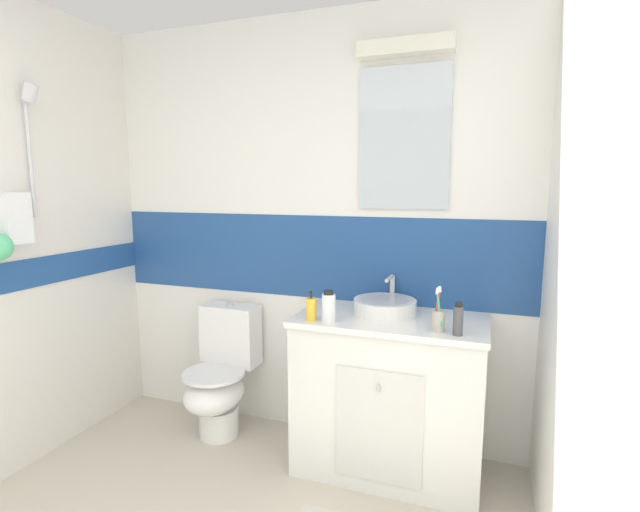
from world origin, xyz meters
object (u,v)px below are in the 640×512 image
toilet (221,376)px  deodorant_spray_can (458,320)px  sink_basin (385,306)px  toothbrush_cup (438,319)px  soap_dispenser (311,309)px  mouthwash_bottle (329,307)px

toilet → deodorant_spray_can: (1.40, -0.21, 0.55)m
sink_basin → toothbrush_cup: 0.36m
soap_dispenser → mouthwash_bottle: size_ratio=0.96×
toothbrush_cup → soap_dispenser: 0.63m
sink_basin → soap_dispenser: (-0.33, -0.24, 0.01)m
toilet → toothbrush_cup: toothbrush_cup is taller
sink_basin → soap_dispenser: sink_basin is taller
toothbrush_cup → deodorant_spray_can: toothbrush_cup is taller
toilet → deodorant_spray_can: size_ratio=5.18×
toilet → deodorant_spray_can: bearing=-8.7°
deodorant_spray_can → soap_dispenser: bearing=-179.7°
soap_dispenser → deodorant_spray_can: same height
soap_dispenser → mouthwash_bottle: (0.09, 0.00, 0.02)m
toilet → deodorant_spray_can: 1.52m
mouthwash_bottle → sink_basin: bearing=45.6°
toothbrush_cup → mouthwash_bottle: size_ratio=1.36×
mouthwash_bottle → toothbrush_cup: bearing=3.3°
toothbrush_cup → mouthwash_bottle: bearing=-176.7°
toilet → toothbrush_cup: bearing=-8.1°
deodorant_spray_can → toilet: bearing=171.3°
mouthwash_bottle → deodorant_spray_can: bearing=0.3°
sink_basin → toothbrush_cup: size_ratio=1.70×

